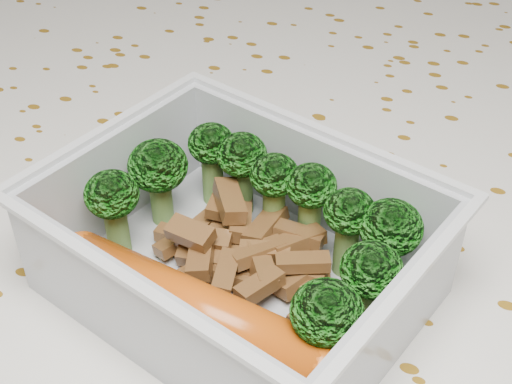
% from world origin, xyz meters
% --- Properties ---
extents(dining_table, '(1.40, 0.90, 0.75)m').
position_xyz_m(dining_table, '(0.00, 0.00, 0.67)').
color(dining_table, brown).
rests_on(dining_table, ground).
extents(tablecloth, '(1.46, 0.96, 0.19)m').
position_xyz_m(tablecloth, '(0.00, 0.00, 0.72)').
color(tablecloth, silver).
rests_on(tablecloth, dining_table).
extents(lunch_container, '(0.22, 0.19, 0.07)m').
position_xyz_m(lunch_container, '(0.01, -0.04, 0.78)').
color(lunch_container, silver).
rests_on(lunch_container, tablecloth).
extents(broccoli_florets, '(0.17, 0.12, 0.05)m').
position_xyz_m(broccoli_florets, '(0.02, -0.02, 0.80)').
color(broccoli_florets, '#608C3F').
rests_on(broccoli_florets, lunch_container).
extents(meat_pile, '(0.11, 0.08, 0.03)m').
position_xyz_m(meat_pile, '(0.01, -0.03, 0.77)').
color(meat_pile, brown).
rests_on(meat_pile, lunch_container).
extents(sausage, '(0.16, 0.05, 0.03)m').
position_xyz_m(sausage, '(-0.00, -0.08, 0.78)').
color(sausage, '#C14C0D').
rests_on(sausage, lunch_container).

